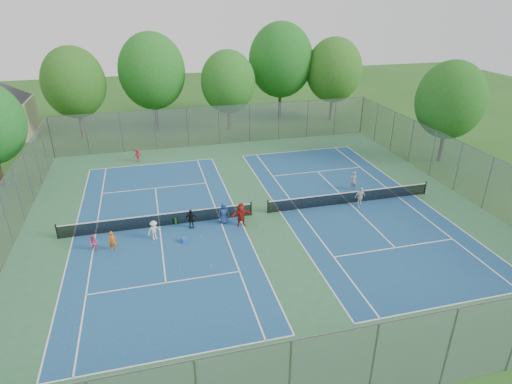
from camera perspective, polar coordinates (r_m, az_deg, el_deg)
ground at (r=30.52m, az=0.47°, el=-2.98°), size 120.00×120.00×0.00m
court_pad at (r=30.52m, az=0.47°, el=-2.97°), size 32.00×32.00×0.01m
court_left at (r=29.70m, az=-12.73°, el=-4.48°), size 10.97×23.77×0.01m
court_right at (r=32.84m, az=12.36°, el=-1.44°), size 10.97×23.77×0.01m
net_left at (r=29.49m, az=-12.81°, el=-3.74°), size 12.87×0.10×0.91m
net_right at (r=32.65m, az=12.43°, el=-0.75°), size 12.87×0.10×0.91m
fence_north at (r=44.34m, az=-4.93°, el=8.83°), size 32.00×0.10×4.00m
fence_south at (r=17.39m, az=15.29°, el=-21.45°), size 32.00×0.10×4.00m
fence_west at (r=30.17m, az=-30.38°, el=-2.82°), size 0.10×32.00×4.00m
fence_east at (r=36.85m, az=25.32°, el=3.00°), size 0.10×32.00×4.00m
tree_nw at (r=49.24m, az=-23.13°, el=13.27°), size 6.40×6.40×9.58m
tree_nl at (r=49.63m, az=-13.70°, el=15.37°), size 7.20×7.20×10.69m
tree_nc at (r=48.69m, az=-3.75°, el=14.44°), size 6.00×6.00×8.85m
tree_nr at (r=53.00m, az=3.32°, el=17.14°), size 7.60×7.60×11.42m
tree_ne at (r=53.46m, az=10.35°, el=15.70°), size 6.60×6.60×9.77m
tree_side_e at (r=42.12m, az=24.49°, el=11.09°), size 6.00×6.00×9.20m
ball_crate at (r=27.58m, az=-9.50°, el=-6.34°), size 0.41×0.41×0.29m
ball_hopper at (r=29.71m, az=-10.73°, el=-3.73°), size 0.36×0.36×0.53m
student_a at (r=27.56m, az=-18.58°, el=-6.23°), size 0.48×0.33×1.29m
student_b at (r=27.89m, az=-20.81°, el=-6.41°), size 0.65×0.56×1.13m
student_c at (r=28.00m, az=-13.44°, el=-4.98°), size 0.98×0.77×1.32m
student_d at (r=28.83m, az=-8.68°, el=-3.57°), size 0.80×0.36×1.35m
student_e at (r=29.13m, az=-4.32°, el=-2.83°), size 0.75×0.49×1.52m
student_f at (r=28.72m, az=-1.99°, el=-3.04°), size 1.57×0.58×1.66m
child_far_baseline at (r=41.31m, az=-15.51°, el=4.74°), size 0.91×0.69×1.25m
instructor at (r=34.83m, az=12.86°, el=1.48°), size 0.59×0.40×1.56m
teen_court_b at (r=32.23m, az=13.70°, el=-0.63°), size 0.94×0.51×1.53m
tennis_ball_0 at (r=27.96m, az=-7.40°, el=-5.98°), size 0.07×0.07×0.07m
tennis_ball_1 at (r=27.21m, az=-10.30°, el=-7.15°), size 0.07×0.07×0.07m
tennis_ball_2 at (r=27.30m, az=-3.27°, el=-6.62°), size 0.07×0.07×0.07m
tennis_ball_3 at (r=28.10m, az=-3.47°, el=-5.63°), size 0.07×0.07×0.07m
tennis_ball_4 at (r=28.41m, az=-13.10°, el=-5.94°), size 0.07×0.07×0.07m
tennis_ball_5 at (r=25.11m, az=-10.17°, el=-10.19°), size 0.07×0.07×0.07m
tennis_ball_6 at (r=25.18m, az=-6.11°, el=-9.77°), size 0.07×0.07×0.07m
tennis_ball_7 at (r=26.11m, az=-18.44°, el=-9.70°), size 0.07×0.07×0.07m
tennis_ball_8 at (r=28.46m, az=-18.47°, el=-6.61°), size 0.07×0.07×0.07m
tennis_ball_9 at (r=27.88m, az=-13.41°, el=-6.62°), size 0.07×0.07×0.07m
tennis_ball_10 at (r=27.99m, az=-9.92°, el=-6.14°), size 0.07×0.07×0.07m
tennis_ball_11 at (r=28.25m, az=-5.96°, el=-5.55°), size 0.07×0.07×0.07m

